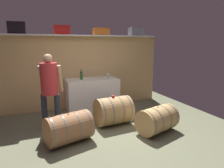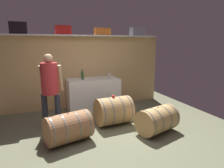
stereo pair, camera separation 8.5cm
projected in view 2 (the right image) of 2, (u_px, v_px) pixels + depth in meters
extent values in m
cube|color=#63664D|center=(102.00, 129.00, 4.41)|extent=(5.94, 7.86, 0.02)
cube|color=tan|center=(84.00, 72.00, 5.80)|extent=(4.74, 0.10, 2.04)
cube|color=silver|center=(84.00, 36.00, 5.46)|extent=(4.36, 0.40, 0.03)
cube|color=black|center=(18.00, 28.00, 4.87)|extent=(0.40, 0.26, 0.29)
cube|color=red|center=(63.00, 30.00, 5.24)|extent=(0.41, 0.30, 0.24)
cube|color=orange|center=(102.00, 32.00, 5.61)|extent=(0.44, 0.27, 0.20)
cube|color=gray|center=(137.00, 32.00, 5.98)|extent=(0.41, 0.28, 0.24)
cube|color=white|center=(93.00, 94.00, 5.62)|extent=(1.42, 0.66, 0.89)
cylinder|color=#285329|center=(82.00, 76.00, 5.41)|extent=(0.07, 0.07, 0.18)
sphere|color=#285329|center=(82.00, 72.00, 5.39)|extent=(0.07, 0.07, 0.07)
cylinder|color=#285329|center=(82.00, 71.00, 5.38)|extent=(0.02, 0.02, 0.08)
cylinder|color=white|center=(109.00, 78.00, 5.68)|extent=(0.07, 0.07, 0.00)
cylinder|color=white|center=(109.00, 76.00, 5.67)|extent=(0.01, 0.01, 0.07)
sphere|color=white|center=(109.00, 74.00, 5.66)|extent=(0.07, 0.07, 0.07)
sphere|color=maroon|center=(109.00, 75.00, 5.66)|extent=(0.05, 0.05, 0.05)
cylinder|color=tan|center=(114.00, 111.00, 4.60)|extent=(0.83, 0.69, 0.63)
cylinder|color=slate|center=(100.00, 113.00, 4.47)|extent=(0.08, 0.64, 0.64)
cylinder|color=slate|center=(109.00, 111.00, 4.55)|extent=(0.08, 0.64, 0.64)
cylinder|color=slate|center=(118.00, 110.00, 4.65)|extent=(0.08, 0.64, 0.64)
cylinder|color=slate|center=(126.00, 109.00, 4.74)|extent=(0.08, 0.64, 0.64)
cylinder|color=brown|center=(114.00, 97.00, 4.54)|extent=(0.04, 0.04, 0.01)
cylinder|color=#996743|center=(68.00, 128.00, 3.77)|extent=(0.95, 0.76, 0.56)
cylinder|color=slate|center=(50.00, 132.00, 3.57)|extent=(0.18, 0.56, 0.57)
cylinder|color=slate|center=(62.00, 129.00, 3.69)|extent=(0.18, 0.56, 0.57)
cylinder|color=slate|center=(75.00, 126.00, 3.84)|extent=(0.18, 0.56, 0.57)
cylinder|color=slate|center=(85.00, 123.00, 3.97)|extent=(0.18, 0.56, 0.57)
cylinder|color=#89534A|center=(68.00, 113.00, 3.71)|extent=(0.04, 0.04, 0.01)
cylinder|color=tan|center=(157.00, 120.00, 4.17)|extent=(0.96, 0.77, 0.54)
cylinder|color=gray|center=(146.00, 124.00, 3.96)|extent=(0.19, 0.54, 0.55)
cylinder|color=gray|center=(153.00, 121.00, 4.09)|extent=(0.19, 0.54, 0.55)
cylinder|color=gray|center=(161.00, 118.00, 4.25)|extent=(0.19, 0.54, 0.55)
cylinder|color=gray|center=(168.00, 116.00, 4.38)|extent=(0.19, 0.54, 0.55)
cylinder|color=brown|center=(158.00, 107.00, 4.12)|extent=(0.04, 0.04, 0.01)
cylinder|color=red|center=(113.00, 96.00, 4.53)|extent=(0.07, 0.07, 0.04)
cylinder|color=#2A313D|center=(58.00, 112.00, 4.27)|extent=(0.12, 0.12, 0.80)
cylinder|color=#2A313D|center=(45.00, 112.00, 4.31)|extent=(0.12, 0.12, 0.80)
cylinder|color=#BB2F32|center=(49.00, 79.00, 4.15)|extent=(0.35, 0.35, 0.66)
sphere|color=tan|center=(48.00, 59.00, 4.06)|extent=(0.19, 0.19, 0.19)
cylinder|color=tan|center=(60.00, 78.00, 4.22)|extent=(0.16, 0.19, 0.56)
cylinder|color=tan|center=(43.00, 78.00, 4.27)|extent=(0.19, 0.25, 0.56)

